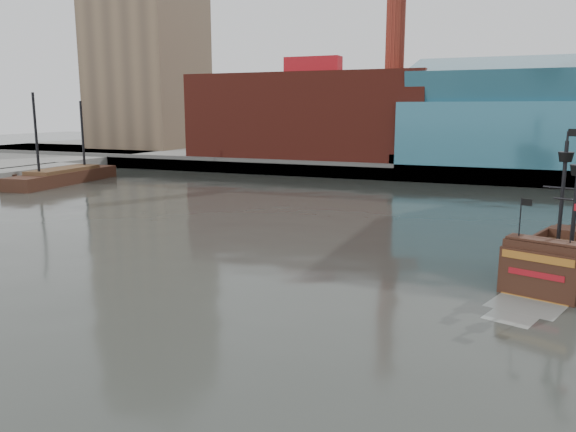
% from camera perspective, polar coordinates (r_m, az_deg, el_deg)
% --- Properties ---
extents(ground, '(400.00, 400.00, 0.00)m').
position_cam_1_polar(ground, '(29.20, -5.47, -11.13)').
color(ground, '#252823').
rests_on(ground, ground).
extents(promenade_far, '(220.00, 60.00, 2.00)m').
position_cam_1_polar(promenade_far, '(117.01, 16.13, 5.50)').
color(promenade_far, slate).
rests_on(promenade_far, ground).
extents(seawall, '(220.00, 1.00, 2.60)m').
position_cam_1_polar(seawall, '(87.86, 13.94, 4.19)').
color(seawall, '#4C4C49').
rests_on(seawall, ground).
extents(skyline, '(149.00, 45.00, 62.00)m').
position_cam_1_polar(skyline, '(109.58, 19.16, 17.36)').
color(skyline, brown).
rests_on(skyline, promenade_far).
extents(pirate_ship, '(8.18, 14.43, 10.35)m').
position_cam_1_polar(pirate_ship, '(40.62, 25.99, -4.50)').
color(pirate_ship, black).
rests_on(pirate_ship, ground).
extents(docked_vessel, '(6.58, 20.66, 13.81)m').
position_cam_1_polar(docked_vessel, '(90.38, -21.82, 3.64)').
color(docked_vessel, black).
rests_on(docked_vessel, ground).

